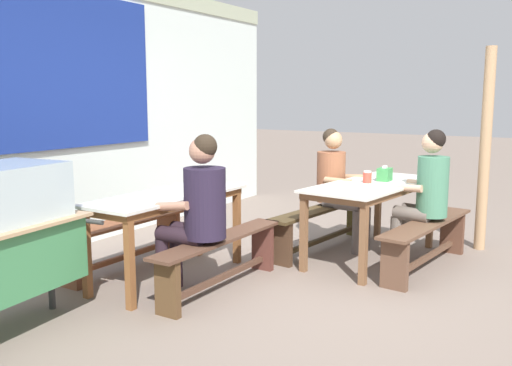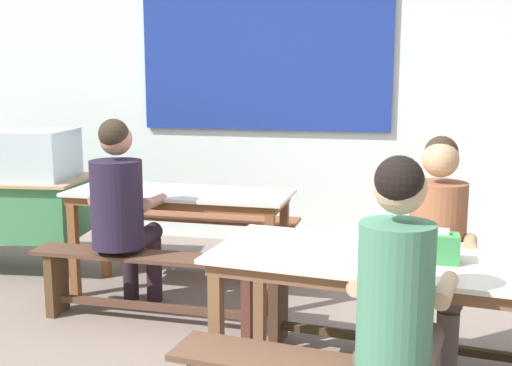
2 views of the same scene
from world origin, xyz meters
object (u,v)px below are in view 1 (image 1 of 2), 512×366
at_px(dining_table_far, 168,204).
at_px(condiment_jar, 367,177).
at_px(person_near_front, 425,190).
at_px(bench_far_back, 123,237).
at_px(bench_near_back, 323,220).
at_px(person_left_back_turned, 198,206).
at_px(dining_table_near, 373,191).
at_px(bench_far_front, 221,255).
at_px(tissue_box, 385,174).
at_px(wooden_support_post, 485,150).
at_px(person_right_near_table, 338,182).
at_px(bench_near_front, 427,237).

bearing_deg(dining_table_far, condiment_jar, -39.70).
bearing_deg(person_near_front, bench_far_back, 122.98).
height_order(bench_far_back, condiment_jar, condiment_jar).
relative_size(bench_near_back, person_left_back_turned, 1.32).
distance_m(dining_table_far, condiment_jar, 2.00).
height_order(dining_table_near, bench_far_back, dining_table_near).
bearing_deg(person_left_back_turned, dining_table_near, -25.30).
bearing_deg(dining_table_far, bench_near_back, -25.39).
height_order(bench_near_back, person_near_front, person_near_front).
xyz_separation_m(dining_table_far, condiment_jar, (1.53, -1.27, 0.14)).
height_order(bench_far_front, tissue_box, tissue_box).
bearing_deg(condiment_jar, bench_far_front, 155.48).
xyz_separation_m(tissue_box, wooden_support_post, (0.75, -0.82, 0.23)).
relative_size(person_right_near_table, wooden_support_post, 0.60).
relative_size(dining_table_far, bench_near_back, 0.92).
bearing_deg(person_left_back_turned, person_near_front, -36.87).
bearing_deg(dining_table_far, dining_table_near, -40.76).
bearing_deg(person_left_back_turned, condiment_jar, -23.88).
height_order(person_right_near_table, condiment_jar, person_right_near_table).
bearing_deg(dining_table_near, tissue_box, -12.71).
distance_m(dining_table_far, bench_near_back, 1.82).
xyz_separation_m(dining_table_far, bench_near_back, (1.61, -0.76, -0.37)).
xyz_separation_m(bench_near_front, condiment_jar, (0.06, 0.62, 0.52)).
distance_m(bench_near_back, tissue_box, 0.82).
bearing_deg(person_right_near_table, tissue_box, -90.40).
xyz_separation_m(bench_far_back, person_left_back_turned, (-0.23, -1.07, 0.45)).
height_order(bench_near_front, person_near_front, person_near_front).
bearing_deg(dining_table_near, bench_near_back, 83.32).
bearing_deg(bench_far_back, tissue_box, -48.18).
height_order(dining_table_near, person_right_near_table, person_right_near_table).
bearing_deg(tissue_box, bench_near_front, -117.66).
distance_m(bench_near_back, condiment_jar, 0.73).
bearing_deg(bench_far_back, bench_near_front, -59.21).
bearing_deg(bench_near_back, bench_far_front, 173.15).
relative_size(person_right_near_table, tissue_box, 8.19).
distance_m(person_left_back_turned, wooden_support_post, 3.22).
relative_size(dining_table_near, bench_near_front, 1.06).
distance_m(dining_table_far, bench_near_front, 2.43).
height_order(person_left_back_turned, person_near_front, person_left_back_turned).
distance_m(bench_far_front, person_left_back_turned, 0.50).
bearing_deg(bench_far_back, dining_table_far, -90.75).
xyz_separation_m(person_near_front, wooden_support_post, (0.93, -0.36, 0.32)).
relative_size(dining_table_far, person_near_front, 1.23).
distance_m(dining_table_far, person_right_near_table, 1.95).
relative_size(tissue_box, condiment_jar, 1.32).
height_order(bench_far_front, person_near_front, person_near_front).
bearing_deg(bench_far_front, wooden_support_post, -33.04).
distance_m(dining_table_near, bench_far_back, 2.47).
xyz_separation_m(bench_far_back, bench_near_back, (1.60, -1.33, 0.01)).
distance_m(bench_near_front, condiment_jar, 0.81).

